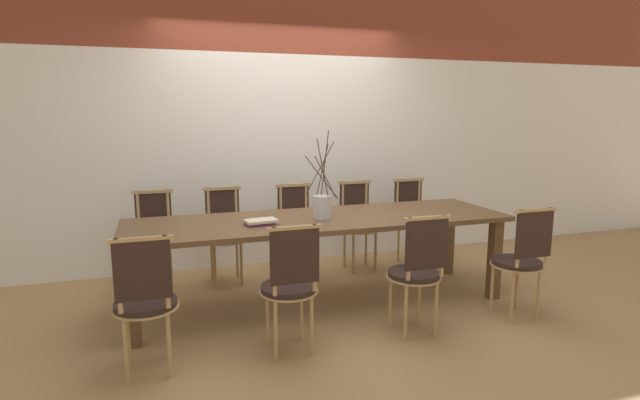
{
  "coord_description": "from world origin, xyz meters",
  "views": [
    {
      "loc": [
        -1.27,
        -3.86,
        1.61
      ],
      "look_at": [
        0.0,
        0.0,
        0.9
      ],
      "focal_mm": 28.0,
      "sensor_mm": 36.0,
      "label": 1
    }
  ],
  "objects_px": {
    "chair_far_center": "(297,226)",
    "dining_table": "(320,227)",
    "vase_centerpiece": "(322,206)",
    "book_stack": "(260,222)",
    "chair_near_center": "(417,269)"
  },
  "relations": [
    {
      "from": "dining_table",
      "to": "chair_near_center",
      "type": "xyz_separation_m",
      "value": [
        0.47,
        -0.8,
        -0.17
      ]
    },
    {
      "from": "dining_table",
      "to": "chair_far_center",
      "type": "bearing_deg",
      "value": 88.66
    },
    {
      "from": "chair_far_center",
      "to": "vase_centerpiece",
      "type": "bearing_deg",
      "value": 89.26
    },
    {
      "from": "dining_table",
      "to": "book_stack",
      "type": "xyz_separation_m",
      "value": [
        -0.52,
        -0.09,
        0.1
      ]
    },
    {
      "from": "chair_far_center",
      "to": "chair_near_center",
      "type": "bearing_deg",
      "value": 105.83
    },
    {
      "from": "chair_far_center",
      "to": "vase_centerpiece",
      "type": "height_order",
      "value": "vase_centerpiece"
    },
    {
      "from": "chair_far_center",
      "to": "book_stack",
      "type": "height_order",
      "value": "chair_far_center"
    },
    {
      "from": "vase_centerpiece",
      "to": "book_stack",
      "type": "height_order",
      "value": "vase_centerpiece"
    },
    {
      "from": "chair_far_center",
      "to": "dining_table",
      "type": "bearing_deg",
      "value": 88.66
    },
    {
      "from": "chair_far_center",
      "to": "book_stack",
      "type": "distance_m",
      "value": 1.08
    },
    {
      "from": "chair_near_center",
      "to": "book_stack",
      "type": "distance_m",
      "value": 1.25
    },
    {
      "from": "chair_near_center",
      "to": "chair_far_center",
      "type": "height_order",
      "value": "same"
    },
    {
      "from": "chair_near_center",
      "to": "book_stack",
      "type": "xyz_separation_m",
      "value": [
        -1.0,
        0.71,
        0.27
      ]
    },
    {
      "from": "dining_table",
      "to": "book_stack",
      "type": "height_order",
      "value": "book_stack"
    },
    {
      "from": "dining_table",
      "to": "vase_centerpiece",
      "type": "height_order",
      "value": "vase_centerpiece"
    }
  ]
}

